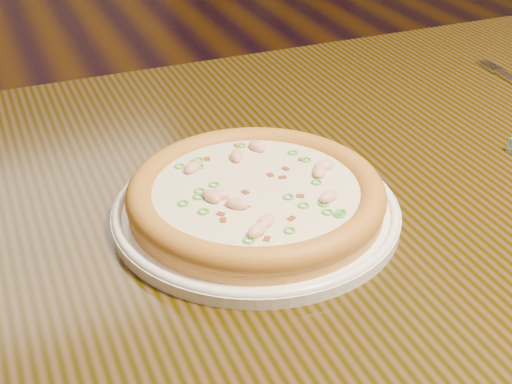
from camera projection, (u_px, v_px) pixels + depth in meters
name	position (u px, v px, depth m)	size (l,w,h in m)	color
ground	(127.00, 284.00, 1.84)	(9.00, 9.00, 0.00)	black
hero_table	(330.00, 242.00, 0.88)	(1.20, 0.80, 0.75)	black
plate	(256.00, 209.00, 0.75)	(0.30, 0.30, 0.02)	white
pizza	(256.00, 194.00, 0.74)	(0.27, 0.27, 0.03)	gold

